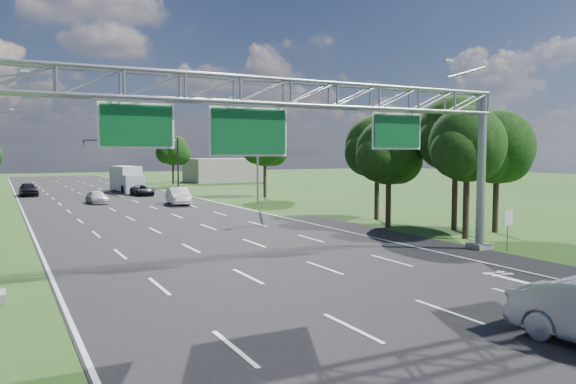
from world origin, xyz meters
TOP-DOWN VIEW (x-y plane):
  - ground at (0.00, 30.00)m, footprint 220.00×220.00m
  - road at (0.00, 30.00)m, footprint 18.00×180.00m
  - road_flare at (10.20, 14.00)m, footprint 3.00×30.00m
  - sign_gantry at (0.33, 12.00)m, footprint 23.50×1.00m
  - regulatory_sign at (12.40, 10.98)m, footprint 0.60×0.08m
  - traffic_signal at (7.48, 65.00)m, footprint 12.21×0.24m
  - streetlight_r_mid at (11.30, 40.00)m, footprint 2.97×0.22m
  - tree_cluster_right at (14.80, 19.19)m, footprint 9.91×14.60m
  - tree_verge_rd at (16.08, 48.04)m, footprint 5.76×4.80m
  - tree_verge_re at (14.08, 78.04)m, footprint 5.76×4.80m
  - building_right at (24.00, 82.00)m, footprint 12.00×9.00m
  - car_queue_a at (-2.02, 48.61)m, footprint 1.92×4.14m
  - car_queue_b at (4.28, 56.77)m, footprint 2.20×4.47m
  - car_queue_c at (-7.55, 62.06)m, footprint 2.06×4.71m
  - car_queue_d at (4.79, 43.73)m, footprint 2.26×5.13m
  - box_truck at (4.04, 64.12)m, footprint 3.05×8.78m

SIDE VIEW (x-z plane):
  - ground at x=0.00m, z-range 0.00..0.00m
  - road at x=0.00m, z-range -0.01..0.01m
  - road_flare at x=10.20m, z-range -0.01..0.01m
  - car_queue_a at x=-2.02m, z-range 0.00..1.17m
  - car_queue_b at x=4.28m, z-range 0.00..1.22m
  - car_queue_c at x=-7.55m, z-range 0.00..1.58m
  - car_queue_d at x=4.79m, z-range 0.00..1.64m
  - regulatory_sign at x=12.40m, z-range 0.46..2.56m
  - box_truck at x=4.04m, z-range -0.07..3.19m
  - building_right at x=24.00m, z-range 0.00..4.00m
  - traffic_signal at x=7.48m, z-range 1.67..8.67m
  - tree_verge_re at x=14.08m, z-range 1.28..9.12m
  - tree_cluster_right at x=14.80m, z-range 0.97..9.65m
  - streetlight_r_mid at x=11.30m, z-range 0.50..10.66m
  - tree_verge_rd at x=16.08m, z-range 1.49..9.77m
  - sign_gantry at x=0.33m, z-range 2.11..11.67m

